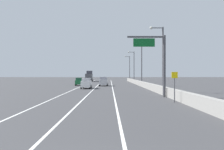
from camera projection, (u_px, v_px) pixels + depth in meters
The scene contains 16 objects.
ground_plane at pixel (106, 85), 70.91m from camera, with size 320.00×320.00×0.00m, color #38383A.
lane_stripe_left at pixel (82, 86), 61.86m from camera, with size 0.16×130.00×0.00m, color silver.
lane_stripe_center at pixel (97, 86), 61.89m from camera, with size 0.16×130.00×0.00m, color silver.
lane_stripe_right at pixel (112, 86), 61.92m from camera, with size 0.16×130.00×0.00m, color silver.
jersey_barrier_right at pixel (151, 87), 46.98m from camera, with size 0.60×120.00×1.10m, color gray.
overhead_sign_gantry at pixel (158, 58), 32.76m from camera, with size 4.68×0.36×7.50m.
speed_advisory_sign at pixel (175, 85), 26.34m from camera, with size 0.60×0.11×3.00m.
lamp_post_right_near at pixel (223, 30), 18.32m from camera, with size 2.14×0.44×10.06m.
lamp_post_right_second at pixel (161, 54), 41.33m from camera, with size 2.14×0.44×10.06m.
lamp_post_right_third at pixel (141, 61), 64.33m from camera, with size 2.14×0.44×10.06m.
lamp_post_right_fourth at pixel (133, 65), 87.34m from camera, with size 2.14×0.44×10.06m.
lamp_post_right_fifth at pixel (129, 67), 110.35m from camera, with size 2.14×0.44×10.06m.
car_white_0 at pixel (86, 83), 51.53m from camera, with size 1.83×4.75×2.01m.
car_silver_1 at pixel (104, 81), 62.69m from camera, with size 2.06×4.60×2.12m.
car_green_2 at pixel (79, 82), 64.50m from camera, with size 1.94×4.10×1.89m.
box_truck at pixel (89, 77), 99.49m from camera, with size 2.63×8.85×3.95m.
Camera 1 is at (0.92, -6.91, 2.82)m, focal length 43.35 mm.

